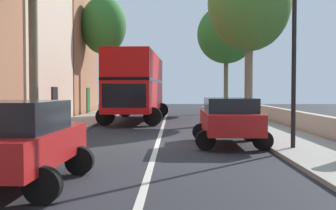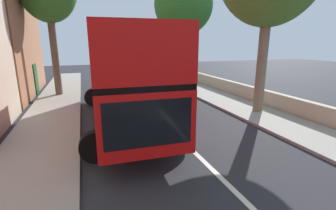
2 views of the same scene
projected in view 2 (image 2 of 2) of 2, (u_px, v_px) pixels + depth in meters
The scene contains 2 objects.
double_decker_bus at pixel (122, 71), 10.46m from camera, with size 3.82×10.48×4.06m.
street_tree_right_3 at pixel (183, 5), 19.80m from camera, with size 4.81×4.81×8.87m.
Camera 2 is at (-3.27, 0.22, 3.55)m, focal length 25.81 mm.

